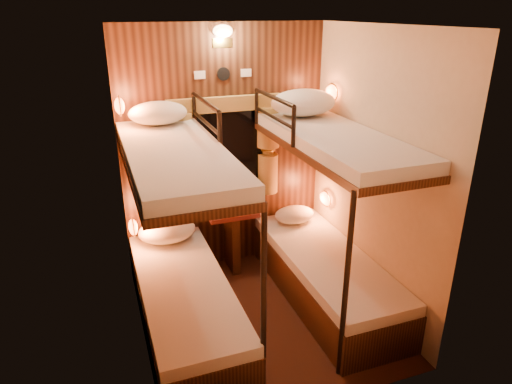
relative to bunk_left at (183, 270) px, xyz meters
name	(u,v)px	position (x,y,z in m)	size (l,w,h in m)	color
floor	(261,315)	(0.65, -0.07, -0.56)	(2.10, 2.10, 0.00)	#34180E
ceiling	(263,25)	(0.65, -0.07, 1.84)	(2.10, 2.10, 0.00)	silver
wall_back	(224,152)	(0.65, 0.98, 0.64)	(2.40, 2.40, 0.00)	#C6B293
wall_front	(326,251)	(0.65, -1.12, 0.64)	(2.40, 2.40, 0.00)	#C6B293
wall_left	(131,206)	(-0.35, -0.07, 0.64)	(2.40, 2.40, 0.00)	#C6B293
wall_right	(372,174)	(1.65, -0.07, 0.64)	(2.40, 2.40, 0.00)	#C6B293
back_panel	(225,152)	(0.65, 0.97, 0.64)	(2.00, 0.03, 2.40)	black
bunk_left	(183,270)	(0.00, 0.00, 0.00)	(0.72, 1.90, 1.82)	black
bunk_right	(327,244)	(1.30, 0.00, 0.00)	(0.72, 1.90, 1.82)	black
window	(226,155)	(0.65, 0.94, 0.62)	(1.00, 0.12, 0.79)	black
curtains	(227,148)	(0.65, 0.90, 0.71)	(1.10, 0.22, 1.00)	olive
back_fixtures	(223,40)	(0.65, 0.93, 1.69)	(0.54, 0.09, 0.48)	black
reading_lamps	(235,158)	(0.65, 0.63, 0.68)	(2.00, 0.20, 1.25)	orange
table	(232,232)	(0.65, 0.78, -0.14)	(0.50, 0.34, 0.66)	#571D13
bottle_left	(225,202)	(0.58, 0.77, 0.19)	(0.07, 0.07, 0.24)	#99BFE5
bottle_right	(243,199)	(0.77, 0.80, 0.19)	(0.06, 0.06, 0.22)	#99BFE5
sachet_a	(248,206)	(0.84, 0.83, 0.09)	(0.09, 0.06, 0.01)	silver
sachet_b	(243,209)	(0.76, 0.76, 0.09)	(0.07, 0.05, 0.01)	silver
pillow_lower_left	(167,231)	(0.00, 0.73, 0.00)	(0.54, 0.39, 0.21)	silver
pillow_lower_right	(294,215)	(1.30, 0.70, -0.02)	(0.42, 0.30, 0.16)	silver
pillow_upper_left	(158,113)	(0.00, 0.71, 1.13)	(0.50, 0.35, 0.20)	silver
pillow_upper_right	(303,102)	(1.30, 0.60, 1.15)	(0.62, 0.44, 0.24)	silver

